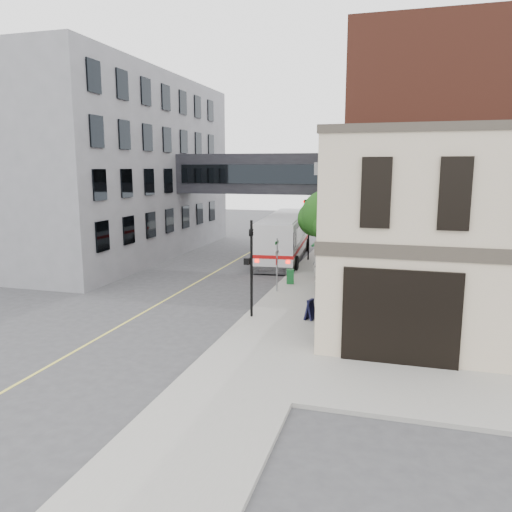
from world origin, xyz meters
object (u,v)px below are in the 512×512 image
Objects in this scene: bus at (285,235)px; sandwich_board at (310,309)px; pedestrian_a at (319,267)px; pedestrian_b at (325,265)px; newspaper_box at (290,276)px; pedestrian_c at (321,261)px.

bus reaches higher than sandwich_board.
pedestrian_a is at bearing -63.57° from bus.
pedestrian_b is 1.69× the size of sandwich_board.
pedestrian_a is at bearing 16.80° from newspaper_box.
bus is 6.69× the size of pedestrian_a.
pedestrian_c is at bearing 115.79° from pedestrian_b.
sandwich_board is at bearing -51.47° from pedestrian_c.
pedestrian_c is (-0.32, 0.48, 0.14)m from pedestrian_b.
bus is at bearing 154.97° from pedestrian_c.
pedestrian_b reaches higher than newspaper_box.
bus is at bearing 123.07° from sandwich_board.
pedestrian_a reaches higher than newspaper_box.
pedestrian_a reaches higher than pedestrian_b.
pedestrian_b is at bearing 97.61° from pedestrian_a.
bus reaches higher than pedestrian_c.
sandwich_board is at bearing -94.06° from pedestrian_b.
bus reaches higher than pedestrian_a.
newspaper_box is (-1.57, -0.89, -0.51)m from pedestrian_a.
pedestrian_c is (3.69, -5.87, -0.78)m from bus.
newspaper_box is at bearing -135.33° from pedestrian_a.
sandwich_board is at bearing -73.15° from bus.
newspaper_box is (-1.42, -2.73, -0.51)m from pedestrian_c.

